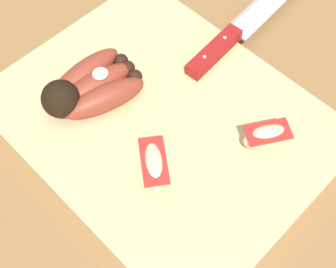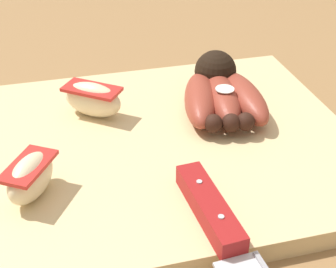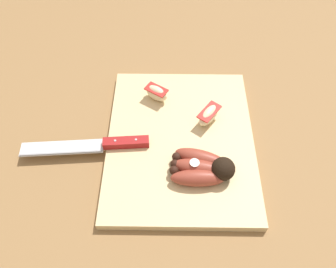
% 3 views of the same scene
% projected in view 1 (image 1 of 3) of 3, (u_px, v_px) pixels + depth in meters
% --- Properties ---
extents(ground_plane, '(6.00, 6.00, 0.00)m').
position_uv_depth(ground_plane, '(163.00, 133.00, 0.59)').
color(ground_plane, olive).
extents(cutting_board, '(0.41, 0.32, 0.02)m').
position_uv_depth(cutting_board, '(163.00, 120.00, 0.59)').
color(cutting_board, '#DBBC84').
rests_on(cutting_board, ground_plane).
extents(banana_bunch, '(0.10, 0.13, 0.05)m').
position_uv_depth(banana_bunch, '(89.00, 88.00, 0.58)').
color(banana_bunch, black).
rests_on(banana_bunch, cutting_board).
extents(chefs_knife, '(0.05, 0.28, 0.02)m').
position_uv_depth(chefs_knife, '(235.00, 33.00, 0.65)').
color(chefs_knife, silver).
rests_on(chefs_knife, cutting_board).
extents(apple_wedge_near, '(0.07, 0.06, 0.04)m').
position_uv_depth(apple_wedge_near, '(154.00, 166.00, 0.53)').
color(apple_wedge_near, beige).
rests_on(apple_wedge_near, cutting_board).
extents(apple_wedge_middle, '(0.05, 0.06, 0.04)m').
position_uv_depth(apple_wedge_middle, '(266.00, 137.00, 0.54)').
color(apple_wedge_middle, beige).
rests_on(apple_wedge_middle, cutting_board).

